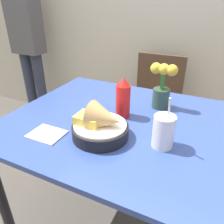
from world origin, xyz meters
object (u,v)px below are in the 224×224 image
(food_basket, at_px, (101,125))
(flower_vase, at_px, (162,87))
(drink_cup, at_px, (163,132))
(person_standing, at_px, (27,38))
(chair_far_window, at_px, (155,98))
(ketchup_bottle, at_px, (123,98))

(food_basket, relative_size, flower_vase, 1.01)
(drink_cup, height_order, person_standing, person_standing)
(flower_vase, height_order, person_standing, person_standing)
(flower_vase, bearing_deg, food_basket, -111.18)
(flower_vase, bearing_deg, person_standing, 157.28)
(chair_far_window, bearing_deg, drink_cup, -74.21)
(flower_vase, distance_m, person_standing, 1.68)
(drink_cup, height_order, flower_vase, flower_vase)
(food_basket, distance_m, drink_cup, 0.25)
(ketchup_bottle, height_order, flower_vase, flower_vase)
(food_basket, relative_size, drink_cup, 1.07)
(food_basket, xyz_separation_m, ketchup_bottle, (0.01, 0.21, 0.04))
(drink_cup, xyz_separation_m, person_standing, (-1.65, 0.99, 0.09))
(ketchup_bottle, relative_size, person_standing, 0.12)
(drink_cup, distance_m, flower_vase, 0.35)
(food_basket, xyz_separation_m, flower_vase, (0.15, 0.38, 0.06))
(person_standing, bearing_deg, ketchup_bottle, -30.37)
(drink_cup, distance_m, person_standing, 1.92)
(ketchup_bottle, distance_m, drink_cup, 0.29)
(drink_cup, bearing_deg, ketchup_bottle, 146.01)
(ketchup_bottle, bearing_deg, food_basket, -92.23)
(food_basket, xyz_separation_m, person_standing, (-1.40, 1.03, 0.10))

